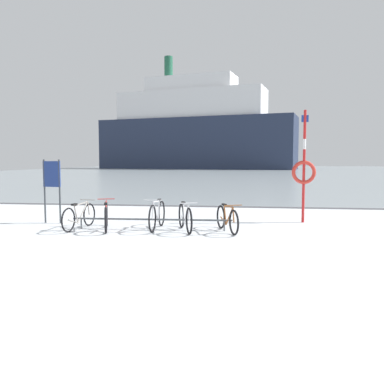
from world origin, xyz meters
name	(u,v)px	position (x,y,z in m)	size (l,w,h in m)	color
ground	(231,173)	(0.00, 53.90, -0.04)	(80.00, 132.00, 0.08)	silver
bike_rack	(152,220)	(-0.43, 4.46, 0.27)	(4.27, 0.22, 0.31)	#4C5156
bicycle_0	(79,216)	(-2.38, 4.35, 0.34)	(0.46, 1.71, 0.75)	black
bicycle_1	(106,216)	(-1.61, 4.30, 0.36)	(0.66, 1.64, 0.80)	black
bicycle_2	(157,215)	(-0.30, 4.59, 0.38)	(0.46, 1.77, 0.84)	black
bicycle_3	(185,217)	(0.48, 4.41, 0.36)	(0.68, 1.63, 0.79)	black
bicycle_4	(227,219)	(1.57, 4.44, 0.34)	(0.71, 1.55, 0.75)	black
info_sign	(52,180)	(-3.57, 5.22, 1.26)	(0.55, 0.11, 1.87)	#33383D
rescue_post	(304,169)	(3.73, 6.32, 1.58)	(0.70, 0.11, 3.30)	red
ferry_ship	(194,131)	(-8.64, 78.63, 7.95)	(42.18, 18.56, 23.68)	#232D47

